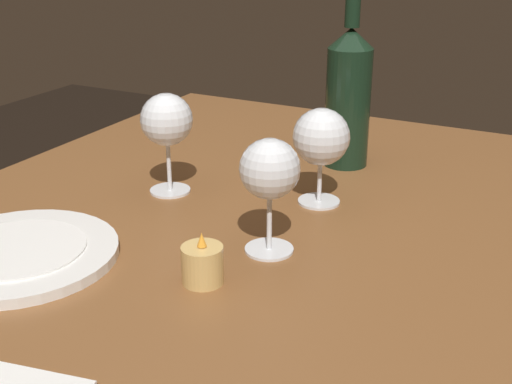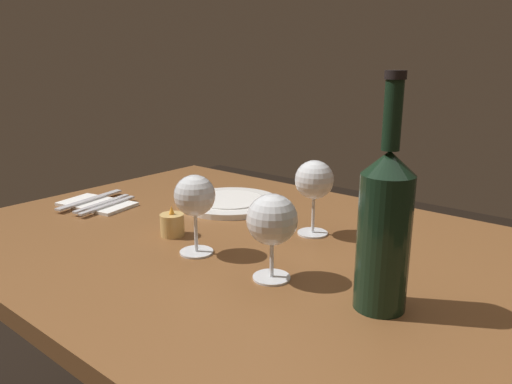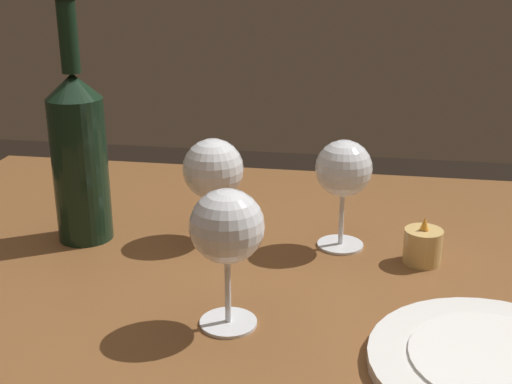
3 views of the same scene
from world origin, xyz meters
name	(u,v)px [view 2 (image 2 of 3)]	position (x,y,z in m)	size (l,w,h in m)	color
dining_table	(251,281)	(0.00, 0.00, 0.65)	(1.30, 0.90, 0.74)	brown
wine_glass_left	(314,181)	(-0.07, -0.12, 0.86)	(0.08, 0.08, 0.16)	white
wine_glass_right	(272,221)	(-0.14, 0.11, 0.84)	(0.09, 0.09, 0.15)	white
wine_glass_centre	(195,198)	(0.04, 0.11, 0.85)	(0.08, 0.08, 0.16)	white
wine_bottle	(384,227)	(-0.33, 0.08, 0.87)	(0.08, 0.08, 0.35)	black
votive_candle	(172,225)	(0.16, 0.08, 0.76)	(0.05, 0.05, 0.07)	#DBB266
dinner_plate	(230,202)	(0.21, -0.17, 0.75)	(0.26, 0.26, 0.02)	white
folded_napkin	(97,204)	(0.48, 0.06, 0.74)	(0.21, 0.14, 0.01)	white
fork_inner	(102,203)	(0.45, 0.06, 0.75)	(0.05, 0.18, 0.00)	silver
fork_outer	(108,205)	(0.43, 0.06, 0.75)	(0.05, 0.18, 0.00)	silver
table_knife	(90,200)	(0.51, 0.06, 0.75)	(0.06, 0.21, 0.00)	silver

